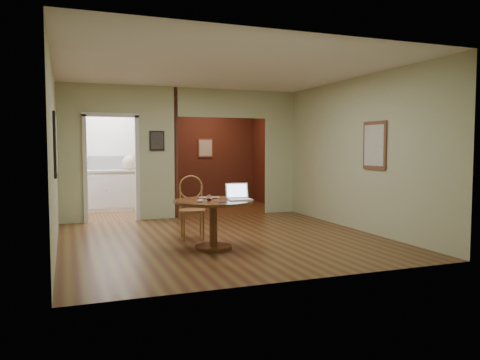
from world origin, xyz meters
name	(u,v)px	position (x,y,z in m)	size (l,w,h in m)	color
floor	(224,239)	(0.00, 0.00, 0.00)	(5.00, 5.00, 0.00)	#492314
room_shell	(158,156)	(-0.47, 3.10, 1.29)	(5.20, 7.50, 5.00)	white
dining_table	(213,213)	(-0.37, -0.63, 0.53)	(1.14, 1.14, 0.71)	#5D3017
chair	(192,204)	(-0.46, 0.25, 0.56)	(0.48, 0.48, 1.01)	#955835
open_laptop	(239,195)	(-0.01, -0.70, 0.77)	(0.35, 0.32, 0.24)	white
closed_laptop	(210,198)	(-0.38, -0.46, 0.72)	(0.30, 0.19, 0.02)	silver
mouse	(200,201)	(-0.62, -0.82, 0.73)	(0.10, 0.06, 0.04)	white
wine_glass	(209,198)	(-0.46, -0.71, 0.76)	(0.08, 0.08, 0.09)	white
pen	(223,202)	(-0.34, -0.97, 0.71)	(0.01, 0.01, 0.14)	navy
kitchen_cabinet	(112,190)	(-1.35, 4.20, 0.47)	(2.06, 0.60, 0.94)	white
grocery_bag	(129,163)	(-0.94, 4.20, 1.11)	(0.33, 0.28, 0.33)	beige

